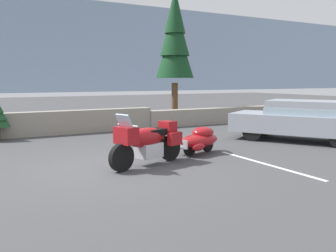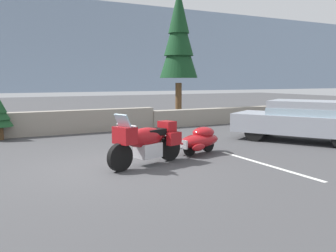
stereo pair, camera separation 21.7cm
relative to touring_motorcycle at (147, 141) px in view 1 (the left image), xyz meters
The scene contains 7 objects.
ground_plane 1.11m from the touring_motorcycle, 167.79° to the left, with size 80.00×80.00×0.00m, color #424244.
stone_guard_wall 6.57m from the touring_motorcycle, 103.45° to the left, with size 24.00×0.59×0.92m.
touring_motorcycle is the anchor object (origin of this frame).
car_shaped_trailer 2.07m from the touring_motorcycle, 18.19° to the left, with size 2.20×1.14×0.76m.
sedan_at_right_edge 6.30m from the touring_motorcycle, ahead, with size 3.90×4.79×1.41m.
pine_tree_tall 10.93m from the touring_motorcycle, 56.55° to the left, with size 1.96×1.96×6.79m.
parking_stripe_marker 3.05m from the touring_motorcycle, 25.91° to the right, with size 0.12×3.60×0.01m, color silver.
Camera 1 is at (-2.91, -8.24, 2.10)m, focal length 39.21 mm.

